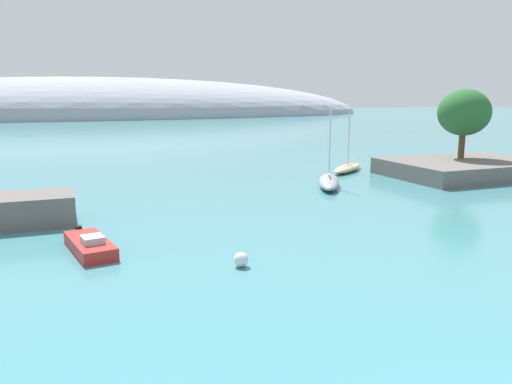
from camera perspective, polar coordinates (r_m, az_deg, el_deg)
shore_outcrop at (r=61.45m, az=22.33°, el=2.51°), size 16.46×12.00×1.80m
tree_clump_shore at (r=62.78m, az=22.42°, el=8.28°), size 5.86×5.86×7.88m
distant_ridge at (r=223.35m, az=-17.68°, el=8.12°), size 246.60×80.07×32.35m
sailboat_grey_near_shore at (r=50.69m, az=8.21°, el=1.19°), size 5.66×8.16×7.86m
sailboat_sand_mid_mooring at (r=61.12m, az=10.30°, el=2.70°), size 7.19×6.33×7.10m
motorboat_red_foreground at (r=31.17m, az=-18.22°, el=-5.69°), size 2.76×5.93×1.14m
mooring_buoy_white at (r=27.14m, az=-1.70°, el=-7.63°), size 0.80×0.80×0.80m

